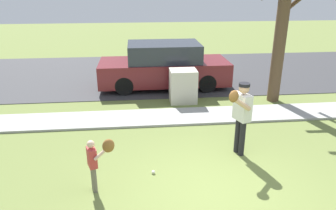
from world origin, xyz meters
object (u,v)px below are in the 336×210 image
utility_cabinet (183,86)px  street_tree_near (283,19)px  baseball (153,172)px  person_adult (241,111)px  parked_suv_maroon (164,66)px  person_child (96,158)px

utility_cabinet → street_tree_near: (3.01, -0.19, 2.09)m
baseball → utility_cabinet: (1.22, 4.17, 0.50)m
person_adult → parked_suv_maroon: 5.37m
utility_cabinet → parked_suv_maroon: size_ratio=0.23×
person_adult → parked_suv_maroon: (-1.22, 5.23, -0.26)m
street_tree_near → parked_suv_maroon: (-3.48, 1.87, -1.84)m
baseball → utility_cabinet: size_ratio=0.07×
person_adult → person_child: (-3.02, -1.08, -0.35)m
person_adult → person_child: bearing=0.4°
utility_cabinet → parked_suv_maroon: 1.77m
baseball → utility_cabinet: utility_cabinet is taller
baseball → street_tree_near: street_tree_near is taller
baseball → utility_cabinet: bearing=73.7°
person_adult → parked_suv_maroon: person_adult is taller
person_child → baseball: size_ratio=14.74×
utility_cabinet → street_tree_near: size_ratio=0.22×
person_child → parked_suv_maroon: (1.80, 6.31, 0.09)m
person_child → street_tree_near: street_tree_near is taller
person_adult → baseball: 2.30m
street_tree_near → person_adult: bearing=-123.9°
baseball → utility_cabinet: 4.37m
utility_cabinet → parked_suv_maroon: parked_suv_maroon is taller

